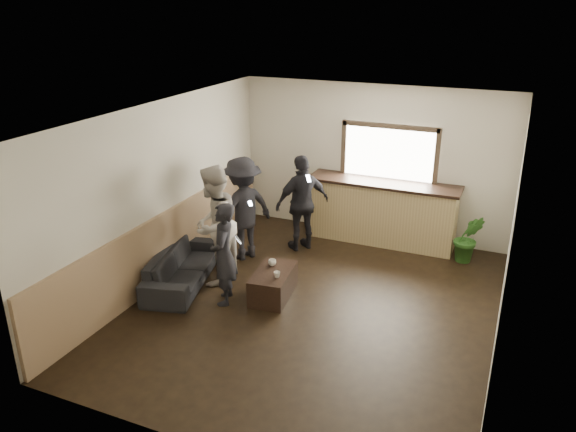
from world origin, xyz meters
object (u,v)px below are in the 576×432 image
at_px(sofa, 182,267).
at_px(person_a, 224,254).
at_px(cup_a, 272,263).
at_px(potted_plant, 468,238).
at_px(person_d, 302,203).
at_px(person_c, 243,209).
at_px(coffee_table, 273,284).
at_px(cup_b, 277,275).
at_px(bar_counter, 382,208).
at_px(person_b, 214,225).

height_order(sofa, person_a, person_a).
xyz_separation_m(cup_a, potted_plant, (2.61, 2.19, -0.03)).
bearing_deg(sofa, person_d, -46.77).
bearing_deg(person_c, person_d, 160.91).
height_order(coffee_table, cup_b, cup_b).
bearing_deg(person_a, potted_plant, 110.14).
relative_size(cup_a, person_a, 0.08).
bearing_deg(bar_counter, person_d, -144.45).
bearing_deg(cup_a, sofa, -166.09).
relative_size(cup_a, person_d, 0.07).
xyz_separation_m(sofa, cup_a, (1.39, 0.35, 0.19)).
xyz_separation_m(person_b, person_d, (0.79, 1.68, -0.08)).
height_order(coffee_table, person_b, person_b).
bearing_deg(person_a, bar_counter, 131.47).
distance_m(person_c, person_d, 1.07).
relative_size(cup_b, potted_plant, 0.11).
height_order(potted_plant, person_a, person_a).
distance_m(sofa, coffee_table, 1.50).
height_order(person_c, person_d, person_c).
xyz_separation_m(potted_plant, person_c, (-3.56, -1.31, 0.46)).
distance_m(coffee_table, person_c, 1.63).
bearing_deg(coffee_table, potted_plant, 43.22).
relative_size(coffee_table, cup_a, 7.81).
bearing_deg(person_b, cup_a, 88.46).
distance_m(bar_counter, person_c, 2.57).
xyz_separation_m(cup_b, person_a, (-0.72, -0.26, 0.31)).
relative_size(cup_a, potted_plant, 0.14).
height_order(cup_b, person_d, person_d).
distance_m(bar_counter, cup_b, 2.92).
bearing_deg(potted_plant, person_a, -138.09).
height_order(cup_a, person_b, person_b).
height_order(cup_b, person_a, person_a).
xyz_separation_m(cup_a, person_c, (-0.94, 0.88, 0.43)).
relative_size(sofa, cup_a, 15.71).
bearing_deg(potted_plant, person_b, -147.50).
bearing_deg(person_d, person_b, 16.10).
height_order(cup_a, person_c, person_c).
height_order(bar_counter, coffee_table, bar_counter).
bearing_deg(cup_b, coffee_table, 130.67).
bearing_deg(coffee_table, cup_b, -49.33).
bearing_deg(person_c, cup_a, 75.32).
bearing_deg(coffee_table, sofa, -173.38).
height_order(person_a, person_b, person_b).
bearing_deg(coffee_table, person_b, 174.56).
distance_m(person_a, person_b, 0.71).
height_order(sofa, person_d, person_d).
bearing_deg(person_c, coffee_table, 72.92).
distance_m(cup_b, person_a, 0.83).
xyz_separation_m(bar_counter, sofa, (-2.45, -2.82, -0.37)).
xyz_separation_m(cup_a, person_b, (-0.94, -0.07, 0.48)).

